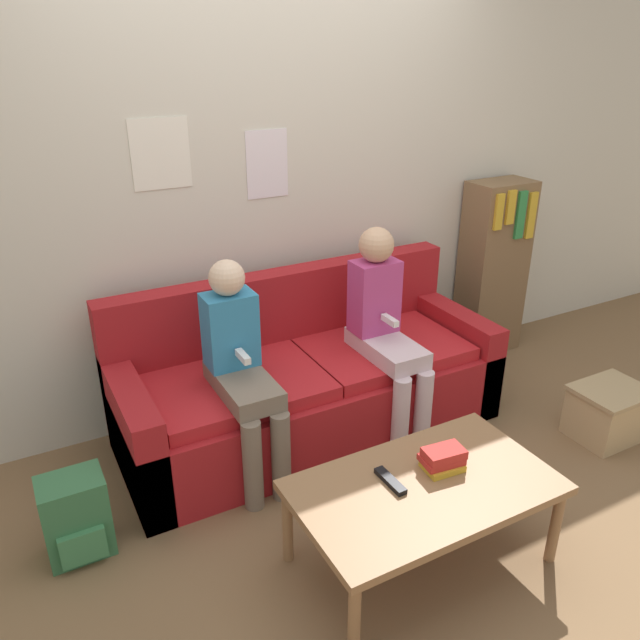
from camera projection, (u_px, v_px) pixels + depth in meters
name	position (u px, v px, depth m)	size (l,w,h in m)	color
ground_plane	(355.00, 478.00, 3.06)	(10.00, 10.00, 0.00)	brown
wall_back	(265.00, 177.00, 3.31)	(8.00, 0.06, 2.60)	beige
couch	(308.00, 383.00, 3.35)	(2.01, 0.77, 0.83)	maroon
coffee_table	(424.00, 492.00, 2.44)	(1.03, 0.60, 0.39)	#8E6642
person_left	(241.00, 365.00, 2.88)	(0.24, 0.54, 1.07)	#756656
person_right	(385.00, 324.00, 3.23)	(0.24, 0.54, 1.11)	silver
tv_remote	(390.00, 481.00, 2.43)	(0.04, 0.17, 0.02)	black
book_stack	(443.00, 459.00, 2.50)	(0.18, 0.14, 0.09)	gold
bookshelf	(493.00, 268.00, 4.14)	(0.41, 0.27, 1.16)	brown
storage_box	(608.00, 412.00, 3.34)	(0.38, 0.31, 0.29)	tan
backpack	(76.00, 517.00, 2.55)	(0.26, 0.22, 0.36)	#336B42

